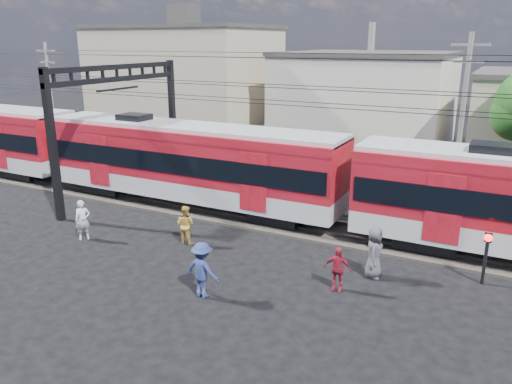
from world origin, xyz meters
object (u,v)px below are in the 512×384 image
pedestrian_c (202,270)px  crossing_signal (487,249)px  commuter_train (191,160)px  pedestrian_a (83,220)px

pedestrian_c → crossing_signal: crossing_signal is taller
commuter_train → crossing_signal: size_ratio=26.48×
crossing_signal → pedestrian_c: bearing=-147.5°
commuter_train → pedestrian_a: commuter_train is taller
commuter_train → pedestrian_a: 6.15m
pedestrian_a → pedestrian_c: (7.21, -1.87, 0.10)m
crossing_signal → commuter_train: bearing=169.9°
commuter_train → pedestrian_c: 9.55m
pedestrian_a → pedestrian_c: pedestrian_c is taller
crossing_signal → pedestrian_a: bearing=-167.9°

